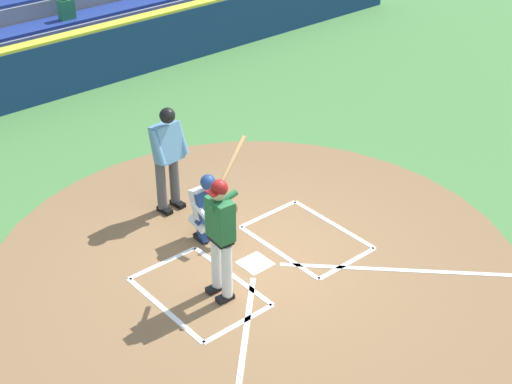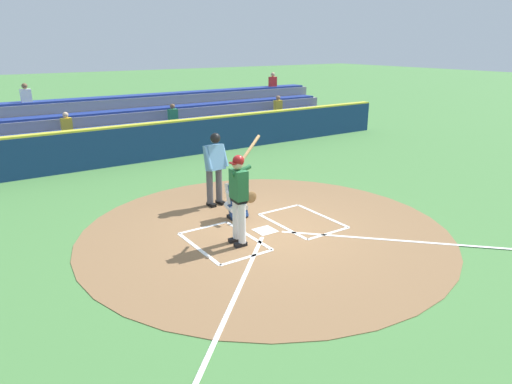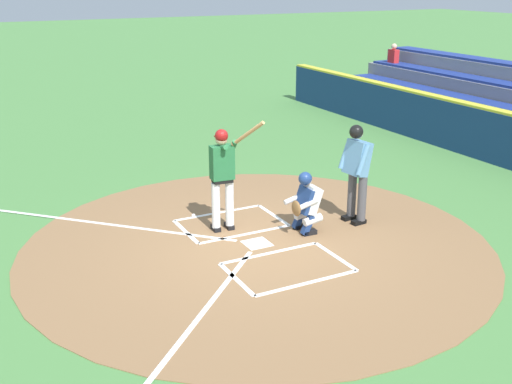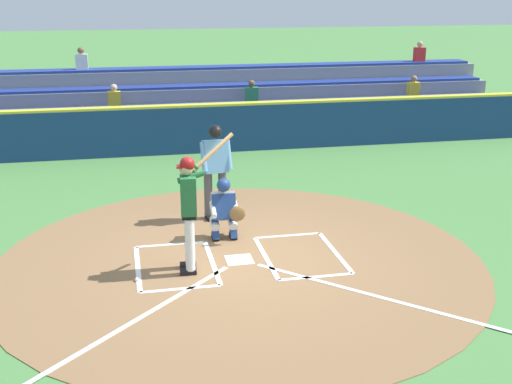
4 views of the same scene
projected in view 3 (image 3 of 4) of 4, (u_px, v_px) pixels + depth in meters
ground_plane at (257, 244)px, 10.77m from camera, size 120.00×120.00×0.00m
dirt_circle at (257, 244)px, 10.76m from camera, size 8.00×8.00×0.01m
home_plate_and_chalk at (210, 253)px, 10.38m from camera, size 7.93×4.91×0.01m
batter at (223, 172)px, 10.99m from camera, size 0.97×0.65×2.13m
catcher at (306, 201)px, 11.08m from camera, size 0.59×0.62×1.13m
plate_umpire at (357, 167)px, 11.38m from camera, size 0.60×0.45×1.86m
baseball at (194, 216)px, 11.95m from camera, size 0.07×0.07×0.07m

